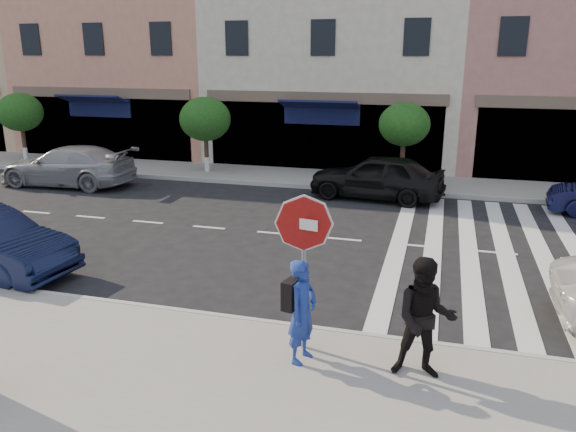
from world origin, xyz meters
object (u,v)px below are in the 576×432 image
(stop_sign, at_px, (304,239))
(car_far_mid, at_px, (377,177))
(photographer, at_px, (302,311))
(car_far_left, at_px, (68,166))
(walker, at_px, (425,319))

(stop_sign, relative_size, car_far_mid, 0.58)
(photographer, height_order, car_far_mid, photographer)
(stop_sign, xyz_separation_m, car_far_left, (-11.80, 9.85, -1.32))
(stop_sign, height_order, car_far_mid, stop_sign)
(walker, bearing_deg, photographer, 176.08)
(walker, bearing_deg, stop_sign, 164.94)
(car_far_left, bearing_deg, photographer, 48.10)
(walker, bearing_deg, car_far_mid, 94.78)
(stop_sign, bearing_deg, walker, 2.56)
(photographer, distance_m, walker, 1.89)
(car_far_left, bearing_deg, car_far_mid, 94.36)
(photographer, bearing_deg, walker, -73.79)
(photographer, height_order, walker, walker)
(stop_sign, distance_m, car_far_left, 15.43)
(photographer, xyz_separation_m, car_far_mid, (-0.20, 11.36, -0.22))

